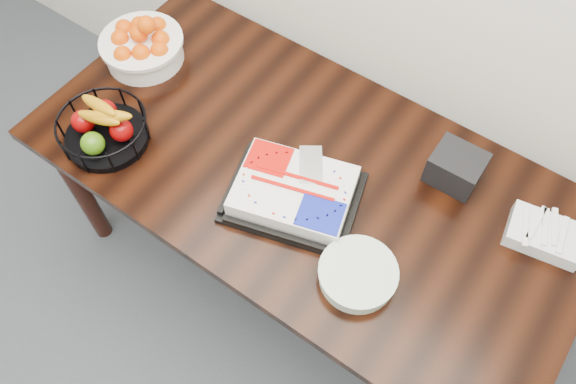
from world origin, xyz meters
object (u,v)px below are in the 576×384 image
Objects in this scene: plate_stack at (358,275)px; napkin_box at (456,168)px; cake_tray at (294,192)px; tangerine_bowl at (141,42)px; table at (305,184)px; fruit_basket at (103,128)px.

napkin_box reaches higher than plate_stack.
tangerine_bowl is (-0.78, 0.18, 0.04)m from cake_tray.
tangerine_bowl reaches higher than cake_tray.
fruit_basket is at bearing -154.90° from table.
cake_tray is 0.51m from napkin_box.
cake_tray is 3.04× the size of napkin_box.
plate_stack is (0.33, -0.23, 0.11)m from table.
plate_stack is at bearing -20.91° from cake_tray.
tangerine_bowl is at bearing 167.21° from cake_tray.
tangerine_bowl is 1.32× the size of plate_stack.
table is 0.42m from plate_stack.
fruit_basket is (-0.60, -0.28, 0.15)m from table.
table is at bearing 105.72° from cake_tray.
napkin_box is (0.06, 0.47, 0.03)m from plate_stack.
tangerine_bowl reaches higher than fruit_basket.
napkin_box reaches higher than cake_tray.
tangerine_bowl is 1.03× the size of fruit_basket.
table is 6.21× the size of fruit_basket.
cake_tray is 0.80m from tangerine_bowl.
table is at bearing 145.52° from plate_stack.
napkin_box is at bearing 82.12° from plate_stack.
tangerine_bowl is at bearing 164.90° from plate_stack.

